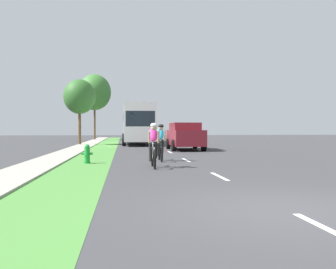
{
  "coord_description": "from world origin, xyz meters",
  "views": [
    {
      "loc": [
        -2.75,
        -5.82,
        1.36
      ],
      "look_at": [
        0.79,
        22.96,
        0.95
      ],
      "focal_mm": 38.94,
      "sensor_mm": 36.0,
      "label": 1
    }
  ],
  "objects_px": {
    "fire_hydrant_green": "(87,154)",
    "suv_maroon": "(185,136)",
    "cyclist_trailing": "(160,142)",
    "bus_white": "(137,123)",
    "cyclist_lead": "(153,145)",
    "street_tree_near": "(80,97)",
    "street_tree_far": "(95,92)"
  },
  "relations": [
    {
      "from": "street_tree_near",
      "to": "cyclist_trailing",
      "type": "bearing_deg",
      "value": -72.73
    },
    {
      "from": "fire_hydrant_green",
      "to": "street_tree_far",
      "type": "bearing_deg",
      "value": 93.87
    },
    {
      "from": "bus_white",
      "to": "street_tree_near",
      "type": "distance_m",
      "value": 5.65
    },
    {
      "from": "cyclist_trailing",
      "to": "bus_white",
      "type": "height_order",
      "value": "bus_white"
    },
    {
      "from": "cyclist_lead",
      "to": "bus_white",
      "type": "xyz_separation_m",
      "value": [
        0.25,
        20.82,
        1.17
      ]
    },
    {
      "from": "fire_hydrant_green",
      "to": "cyclist_trailing",
      "type": "distance_m",
      "value": 3.13
    },
    {
      "from": "fire_hydrant_green",
      "to": "bus_white",
      "type": "xyz_separation_m",
      "value": [
        2.73,
        18.87,
        1.61
      ]
    },
    {
      "from": "bus_white",
      "to": "street_tree_near",
      "type": "height_order",
      "value": "street_tree_near"
    },
    {
      "from": "suv_maroon",
      "to": "bus_white",
      "type": "height_order",
      "value": "bus_white"
    },
    {
      "from": "cyclist_trailing",
      "to": "bus_white",
      "type": "xyz_separation_m",
      "value": [
        -0.27,
        18.15,
        1.17
      ]
    },
    {
      "from": "suv_maroon",
      "to": "bus_white",
      "type": "bearing_deg",
      "value": 105.65
    },
    {
      "from": "cyclist_trailing",
      "to": "suv_maroon",
      "type": "bearing_deg",
      "value": 73.31
    },
    {
      "from": "cyclist_trailing",
      "to": "street_tree_far",
      "type": "bearing_deg",
      "value": 99.16
    },
    {
      "from": "fire_hydrant_green",
      "to": "cyclist_lead",
      "type": "bearing_deg",
      "value": -38.06
    },
    {
      "from": "cyclist_trailing",
      "to": "suv_maroon",
      "type": "xyz_separation_m",
      "value": [
        2.49,
        8.29,
        0.14
      ]
    },
    {
      "from": "street_tree_near",
      "to": "fire_hydrant_green",
      "type": "bearing_deg",
      "value": -82.48
    },
    {
      "from": "suv_maroon",
      "to": "bus_white",
      "type": "distance_m",
      "value": 10.28
    },
    {
      "from": "bus_white",
      "to": "street_tree_far",
      "type": "height_order",
      "value": "street_tree_far"
    },
    {
      "from": "fire_hydrant_green",
      "to": "cyclist_trailing",
      "type": "height_order",
      "value": "cyclist_trailing"
    },
    {
      "from": "suv_maroon",
      "to": "fire_hydrant_green",
      "type": "bearing_deg",
      "value": -121.35
    },
    {
      "from": "fire_hydrant_green",
      "to": "cyclist_trailing",
      "type": "xyz_separation_m",
      "value": [
        3.01,
        0.73,
        0.44
      ]
    },
    {
      "from": "cyclist_lead",
      "to": "street_tree_near",
      "type": "height_order",
      "value": "street_tree_near"
    },
    {
      "from": "suv_maroon",
      "to": "street_tree_near",
      "type": "xyz_separation_m",
      "value": [
        -7.88,
        9.06,
        3.28
      ]
    },
    {
      "from": "bus_white",
      "to": "street_tree_far",
      "type": "bearing_deg",
      "value": 108.95
    },
    {
      "from": "cyclist_trailing",
      "to": "bus_white",
      "type": "relative_size",
      "value": 0.15
    },
    {
      "from": "cyclist_lead",
      "to": "street_tree_far",
      "type": "relative_size",
      "value": 0.2
    },
    {
      "from": "suv_maroon",
      "to": "cyclist_trailing",
      "type": "bearing_deg",
      "value": -106.69
    },
    {
      "from": "cyclist_trailing",
      "to": "suv_maroon",
      "type": "height_order",
      "value": "suv_maroon"
    },
    {
      "from": "fire_hydrant_green",
      "to": "suv_maroon",
      "type": "height_order",
      "value": "suv_maroon"
    },
    {
      "from": "street_tree_far",
      "to": "street_tree_near",
      "type": "bearing_deg",
      "value": -90.46
    },
    {
      "from": "cyclist_trailing",
      "to": "street_tree_far",
      "type": "distance_m",
      "value": 33.55
    },
    {
      "from": "street_tree_far",
      "to": "cyclist_trailing",
      "type": "bearing_deg",
      "value": -80.84
    }
  ]
}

